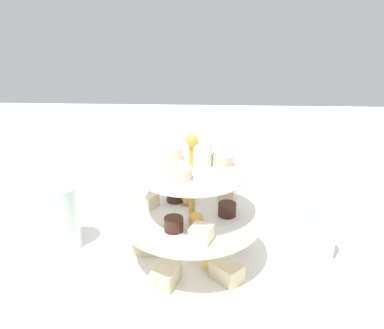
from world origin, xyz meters
name	(u,v)px	position (x,y,z in m)	size (l,w,h in m)	color
ground_plane	(192,262)	(0.00, 0.00, 0.00)	(2.40, 2.40, 0.00)	white
tiered_serving_stand	(192,227)	(0.00, 0.00, 0.07)	(0.28, 0.28, 0.24)	white
water_glass_tall_right	(60,217)	(-0.24, 0.04, 0.06)	(0.07, 0.07, 0.12)	silver
butter_knife_left	(198,189)	(0.00, 0.30, 0.00)	(0.17, 0.01, 0.00)	silver
water_glass_mid_back	(319,232)	(0.22, 0.03, 0.05)	(0.06, 0.06, 0.10)	silver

